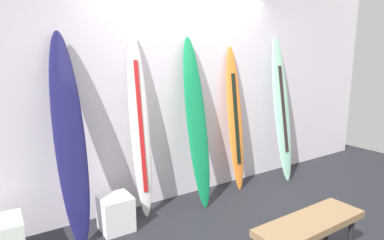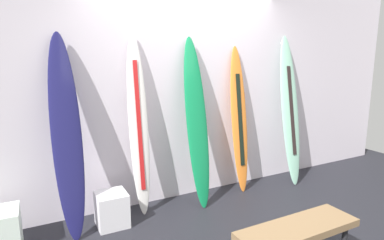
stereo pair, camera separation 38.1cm
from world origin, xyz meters
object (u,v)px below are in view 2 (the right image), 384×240
object	(u,v)px
surfboard_navy	(67,136)
bench	(298,232)
display_block_center	(112,209)
surfboard_ivory	(139,128)
surfboard_emerald	(197,124)
surfboard_seafoam	(290,111)
surfboard_sunset	(239,121)

from	to	relation	value
surfboard_navy	bench	bearing A→B (deg)	-46.08
display_block_center	bench	distance (m)	1.88
surfboard_ivory	surfboard_emerald	distance (m)	0.69
surfboard_navy	surfboard_seafoam	distance (m)	2.92
surfboard_ivory	surfboard_seafoam	xyz separation A→B (m)	(2.15, -0.10, 0.04)
surfboard_navy	surfboard_ivory	distance (m)	0.77
surfboard_ivory	surfboard_emerald	size ratio (longest dim) A/B	1.01
surfboard_ivory	surfboard_emerald	bearing A→B (deg)	-8.92
surfboard_seafoam	bench	xyz separation A→B (m)	(-1.41, -1.58, -0.65)
surfboard_emerald	bench	size ratio (longest dim) A/B	1.88
bench	display_block_center	bearing A→B (deg)	126.94
surfboard_ivory	display_block_center	xyz separation A→B (m)	(-0.38, -0.18, -0.81)
surfboard_ivory	surfboard_sunset	size ratio (longest dim) A/B	1.06
surfboard_navy	surfboard_seafoam	bearing A→B (deg)	0.31
surfboard_emerald	display_block_center	bearing A→B (deg)	-175.81
surfboard_seafoam	display_block_center	distance (m)	2.67
surfboard_ivory	surfboard_seafoam	distance (m)	2.15
surfboard_sunset	surfboard_seafoam	size ratio (longest dim) A/B	0.93
surfboard_sunset	display_block_center	world-z (taller)	surfboard_sunset
surfboard_emerald	surfboard_seafoam	distance (m)	1.47
bench	surfboard_sunset	bearing A→B (deg)	69.58
surfboard_emerald	surfboard_seafoam	bearing A→B (deg)	0.33
surfboard_navy	surfboard_sunset	size ratio (longest dim) A/B	1.06
surfboard_emerald	display_block_center	xyz separation A→B (m)	(-1.06, -0.08, -0.80)
surfboard_emerald	surfboard_sunset	distance (m)	0.70
surfboard_navy	display_block_center	size ratio (longest dim) A/B	5.59
display_block_center	surfboard_navy	bearing A→B (deg)	169.61
surfboard_emerald	surfboard_seafoam	size ratio (longest dim) A/B	0.97
surfboard_ivory	bench	bearing A→B (deg)	-66.19
bench	surfboard_seafoam	bearing A→B (deg)	48.23
surfboard_seafoam	bench	bearing A→B (deg)	-131.77
surfboard_ivory	bench	size ratio (longest dim) A/B	1.90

